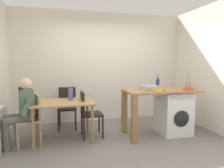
{
  "coord_description": "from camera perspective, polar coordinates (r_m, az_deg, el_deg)",
  "views": [
    {
      "loc": [
        -1.03,
        -3.33,
        1.47
      ],
      "look_at": [
        -0.05,
        0.45,
        1.05
      ],
      "focal_mm": 32.8,
      "sensor_mm": 36.0,
      "label": 1
    }
  ],
  "objects": [
    {
      "name": "ground_plane",
      "position": [
        3.78,
        2.51,
        -16.77
      ],
      "size": [
        5.46,
        5.46,
        0.0
      ],
      "primitive_type": "plane",
      "color": "slate"
    },
    {
      "name": "wall_back",
      "position": [
        5.18,
        -3.12,
        4.77
      ],
      "size": [
        4.6,
        0.1,
        2.7
      ],
      "primitive_type": "cube",
      "color": "silver",
      "rests_on": "ground_plane"
    },
    {
      "name": "dining_table",
      "position": [
        3.95,
        -13.51,
        -6.15
      ],
      "size": [
        1.1,
        0.76,
        0.74
      ],
      "color": "tan",
      "rests_on": "ground_plane"
    },
    {
      "name": "chair_person_seat",
      "position": [
        3.93,
        -21.54,
        -8.49
      ],
      "size": [
        0.49,
        0.49,
        0.9
      ],
      "rotation": [
        0.0,
        0.0,
        1.85
      ],
      "color": "gray",
      "rests_on": "ground_plane"
    },
    {
      "name": "chair_opposite",
      "position": [
        4.06,
        -6.69,
        -7.64
      ],
      "size": [
        0.4,
        0.4,
        0.9
      ],
      "rotation": [
        0.0,
        0.0,
        -1.56
      ],
      "color": "black",
      "rests_on": "ground_plane"
    },
    {
      "name": "chair_spare_by_wall",
      "position": [
        4.74,
        -12.37,
        -5.76
      ],
      "size": [
        0.43,
        0.43,
        0.9
      ],
      "rotation": [
        0.0,
        0.0,
        3.07
      ],
      "color": "black",
      "rests_on": "ground_plane"
    },
    {
      "name": "seated_person",
      "position": [
        3.88,
        -24.0,
        -6.32
      ],
      "size": [
        0.55,
        0.54,
        1.2
      ],
      "rotation": [
        0.0,
        0.0,
        1.85
      ],
      "color": "#595651",
      "rests_on": "ground_plane"
    },
    {
      "name": "kitchen_counter",
      "position": [
        4.15,
        11.16,
        -3.83
      ],
      "size": [
        1.5,
        0.68,
        0.92
      ],
      "color": "#9E7042",
      "rests_on": "ground_plane"
    },
    {
      "name": "washing_machine",
      "position": [
        4.44,
        16.65,
        -7.69
      ],
      "size": [
        0.6,
        0.61,
        0.86
      ],
      "color": "silver",
      "rests_on": "ground_plane"
    },
    {
      "name": "sink_basin",
      "position": [
        4.1,
        10.57,
        -1.07
      ],
      "size": [
        0.38,
        0.38,
        0.09
      ],
      "primitive_type": "cylinder",
      "color": "#9EA0A5",
      "rests_on": "kitchen_counter"
    },
    {
      "name": "tap",
      "position": [
        4.25,
        9.57,
        0.49
      ],
      "size": [
        0.02,
        0.02,
        0.28
      ],
      "primitive_type": "cylinder",
      "color": "#B2B2B7",
      "rests_on": "kitchen_counter"
    },
    {
      "name": "bottle_tall_green",
      "position": [
        4.4,
        12.61,
        0.34
      ],
      "size": [
        0.07,
        0.07,
        0.26
      ],
      "color": "navy",
      "rests_on": "kitchen_counter"
    },
    {
      "name": "mixing_bowl",
      "position": [
        3.95,
        12.62,
        -1.61
      ],
      "size": [
        0.19,
        0.19,
        0.05
      ],
      "color": "gold",
      "rests_on": "kitchen_counter"
    },
    {
      "name": "utensil_crock",
      "position": [
        4.59,
        20.45,
        -0.29
      ],
      "size": [
        0.11,
        0.11,
        0.3
      ],
      "color": "gray",
      "rests_on": "kitchen_counter"
    },
    {
      "name": "colander",
      "position": [
        4.27,
        20.52,
        -1.27
      ],
      "size": [
        0.2,
        0.2,
        0.06
      ],
      "color": "#D84C38",
      "rests_on": "kitchen_counter"
    },
    {
      "name": "vase",
      "position": [
        4.01,
        -11.47,
        -2.8
      ],
      "size": [
        0.09,
        0.09,
        0.23
      ],
      "primitive_type": "cylinder",
      "color": "slate",
      "rests_on": "dining_table"
    },
    {
      "name": "scissors",
      "position": [
        4.11,
        13.83,
        -1.7
      ],
      "size": [
        0.15,
        0.06,
        0.01
      ],
      "color": "#B2B2B7",
      "rests_on": "kitchen_counter"
    }
  ]
}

